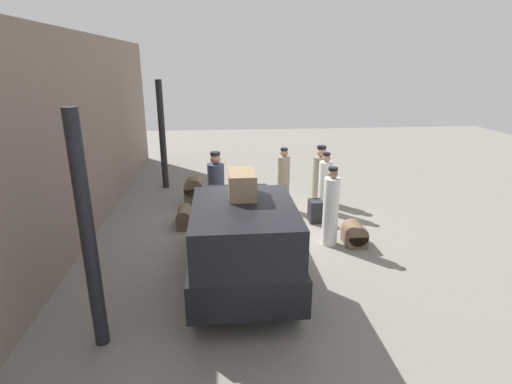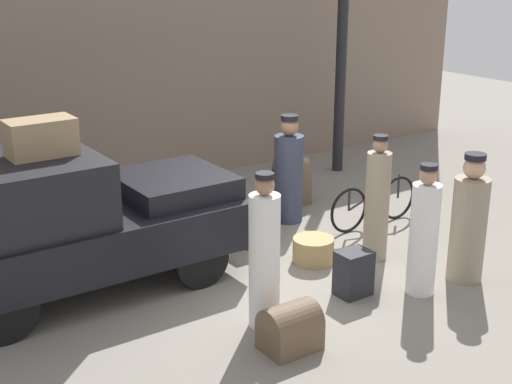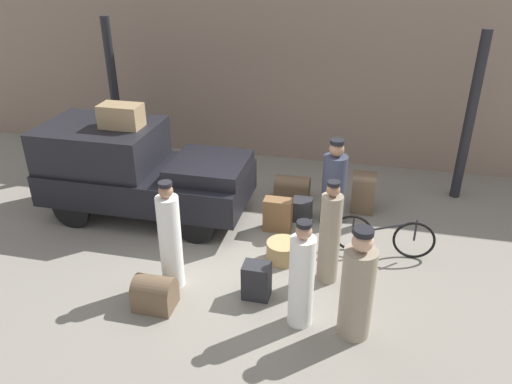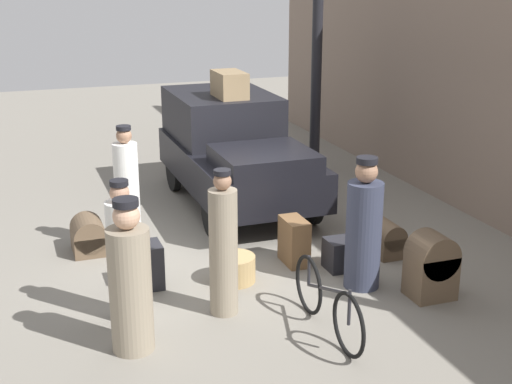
{
  "view_description": "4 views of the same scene",
  "coord_description": "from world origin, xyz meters",
  "px_view_note": "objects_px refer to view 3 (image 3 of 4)",
  "views": [
    {
      "loc": [
        -8.65,
        1.01,
        3.87
      ],
      "look_at": [
        0.2,
        0.2,
        0.95
      ],
      "focal_mm": 28.0,
      "sensor_mm": 36.0,
      "label": 1
    },
    {
      "loc": [
        -4.79,
        -7.07,
        3.88
      ],
      "look_at": [
        0.2,
        0.2,
        0.95
      ],
      "focal_mm": 50.0,
      "sensor_mm": 36.0,
      "label": 2
    },
    {
      "loc": [
        1.9,
        -7.15,
        4.79
      ],
      "look_at": [
        0.2,
        0.2,
        0.95
      ],
      "focal_mm": 35.0,
      "sensor_mm": 36.0,
      "label": 3
    },
    {
      "loc": [
        8.61,
        -2.81,
        3.8
      ],
      "look_at": [
        0.2,
        0.2,
        0.95
      ],
      "focal_mm": 50.0,
      "sensor_mm": 36.0,
      "label": 4
    }
  ],
  "objects_px": {
    "trunk_wicker_pale": "(363,191)",
    "suitcase_small_leather": "(302,210)",
    "bicycle": "(383,236)",
    "porter_standing_middle": "(302,278)",
    "porter_with_bicycle": "(357,289)",
    "trunk_barrel_dark": "(292,188)",
    "trunk_umber_medium": "(155,294)",
    "trunk_on_truck_roof": "(121,116)",
    "truck": "(136,168)",
    "conductor_in_dark_uniform": "(334,186)",
    "wicker_basket": "(283,251)",
    "trunk_large_brown": "(278,215)",
    "suitcase_black_upright": "(257,281)",
    "porter_lifting_near_truck": "(170,240)",
    "porter_carrying_trunk": "(330,236)"
  },
  "relations": [
    {
      "from": "trunk_wicker_pale",
      "to": "suitcase_small_leather",
      "type": "xyz_separation_m",
      "value": [
        -1.1,
        -0.66,
        -0.2
      ]
    },
    {
      "from": "bicycle",
      "to": "porter_standing_middle",
      "type": "distance_m",
      "value": 2.29
    },
    {
      "from": "porter_with_bicycle",
      "to": "trunk_barrel_dark",
      "type": "distance_m",
      "value": 4.03
    },
    {
      "from": "trunk_umber_medium",
      "to": "trunk_on_truck_roof",
      "type": "relative_size",
      "value": 0.77
    },
    {
      "from": "truck",
      "to": "conductor_in_dark_uniform",
      "type": "relative_size",
      "value": 2.31
    },
    {
      "from": "wicker_basket",
      "to": "conductor_in_dark_uniform",
      "type": "bearing_deg",
      "value": 65.15
    },
    {
      "from": "trunk_barrel_dark",
      "to": "trunk_large_brown",
      "type": "xyz_separation_m",
      "value": [
        -0.06,
        -1.3,
        0.08
      ]
    },
    {
      "from": "wicker_basket",
      "to": "porter_standing_middle",
      "type": "height_order",
      "value": "porter_standing_middle"
    },
    {
      "from": "porter_standing_middle",
      "to": "wicker_basket",
      "type": "bearing_deg",
      "value": 109.16
    },
    {
      "from": "suitcase_black_upright",
      "to": "trunk_large_brown",
      "type": "bearing_deg",
      "value": 91.64
    },
    {
      "from": "suitcase_small_leather",
      "to": "trunk_umber_medium",
      "type": "bearing_deg",
      "value": -119.5
    },
    {
      "from": "porter_standing_middle",
      "to": "trunk_wicker_pale",
      "type": "distance_m",
      "value": 3.6
    },
    {
      "from": "wicker_basket",
      "to": "trunk_barrel_dark",
      "type": "distance_m",
      "value": 2.24
    },
    {
      "from": "porter_lifting_near_truck",
      "to": "trunk_barrel_dark",
      "type": "relative_size",
      "value": 2.48
    },
    {
      "from": "bicycle",
      "to": "trunk_on_truck_roof",
      "type": "relative_size",
      "value": 2.26
    },
    {
      "from": "trunk_umber_medium",
      "to": "suitcase_small_leather",
      "type": "height_order",
      "value": "trunk_umber_medium"
    },
    {
      "from": "porter_carrying_trunk",
      "to": "conductor_in_dark_uniform",
      "type": "xyz_separation_m",
      "value": [
        -0.1,
        1.81,
        -0.04
      ]
    },
    {
      "from": "trunk_umber_medium",
      "to": "porter_carrying_trunk",
      "type": "bearing_deg",
      "value": 27.53
    },
    {
      "from": "porter_with_bicycle",
      "to": "conductor_in_dark_uniform",
      "type": "relative_size",
      "value": 0.99
    },
    {
      "from": "trunk_wicker_pale",
      "to": "suitcase_small_leather",
      "type": "distance_m",
      "value": 1.3
    },
    {
      "from": "trunk_large_brown",
      "to": "porter_with_bicycle",
      "type": "bearing_deg",
      "value": -58.18
    },
    {
      "from": "wicker_basket",
      "to": "porter_carrying_trunk",
      "type": "bearing_deg",
      "value": -25.34
    },
    {
      "from": "conductor_in_dark_uniform",
      "to": "porter_carrying_trunk",
      "type": "bearing_deg",
      "value": -86.94
    },
    {
      "from": "porter_carrying_trunk",
      "to": "trunk_umber_medium",
      "type": "relative_size",
      "value": 2.96
    },
    {
      "from": "trunk_umber_medium",
      "to": "trunk_large_brown",
      "type": "height_order",
      "value": "trunk_large_brown"
    },
    {
      "from": "bicycle",
      "to": "trunk_large_brown",
      "type": "relative_size",
      "value": 2.72
    },
    {
      "from": "wicker_basket",
      "to": "suitcase_small_leather",
      "type": "height_order",
      "value": "suitcase_small_leather"
    },
    {
      "from": "porter_carrying_trunk",
      "to": "trunk_umber_medium",
      "type": "height_order",
      "value": "porter_carrying_trunk"
    },
    {
      "from": "porter_carrying_trunk",
      "to": "bicycle",
      "type": "bearing_deg",
      "value": 47.45
    },
    {
      "from": "wicker_basket",
      "to": "conductor_in_dark_uniform",
      "type": "distance_m",
      "value": 1.69
    },
    {
      "from": "porter_with_bicycle",
      "to": "trunk_on_truck_roof",
      "type": "bearing_deg",
      "value": 150.74
    },
    {
      "from": "porter_carrying_trunk",
      "to": "trunk_barrel_dark",
      "type": "relative_size",
      "value": 2.4
    },
    {
      "from": "truck",
      "to": "bicycle",
      "type": "bearing_deg",
      "value": -5.41
    },
    {
      "from": "porter_standing_middle",
      "to": "trunk_on_truck_roof",
      "type": "bearing_deg",
      "value": 146.68
    },
    {
      "from": "porter_lifting_near_truck",
      "to": "suitcase_black_upright",
      "type": "distance_m",
      "value": 1.42
    },
    {
      "from": "porter_lifting_near_truck",
      "to": "suitcase_black_upright",
      "type": "xyz_separation_m",
      "value": [
        1.31,
        0.01,
        -0.53
      ]
    },
    {
      "from": "porter_with_bicycle",
      "to": "trunk_wicker_pale",
      "type": "bearing_deg",
      "value": 90.38
    },
    {
      "from": "porter_standing_middle",
      "to": "porter_lifting_near_truck",
      "type": "bearing_deg",
      "value": 168.82
    },
    {
      "from": "bicycle",
      "to": "suitcase_black_upright",
      "type": "relative_size",
      "value": 3.02
    },
    {
      "from": "porter_lifting_near_truck",
      "to": "porter_with_bicycle",
      "type": "bearing_deg",
      "value": -9.37
    },
    {
      "from": "trunk_umber_medium",
      "to": "trunk_on_truck_roof",
      "type": "xyz_separation_m",
      "value": [
        -1.58,
        2.57,
        1.72
      ]
    },
    {
      "from": "porter_with_bicycle",
      "to": "porter_lifting_near_truck",
      "type": "distance_m",
      "value": 2.8
    },
    {
      "from": "trunk_umber_medium",
      "to": "trunk_barrel_dark",
      "type": "distance_m",
      "value": 4.06
    },
    {
      "from": "truck",
      "to": "porter_carrying_trunk",
      "type": "bearing_deg",
      "value": -19.53
    },
    {
      "from": "wicker_basket",
      "to": "trunk_barrel_dark",
      "type": "xyz_separation_m",
      "value": [
        -0.21,
        2.23,
        0.07
      ]
    },
    {
      "from": "trunk_umber_medium",
      "to": "wicker_basket",
      "type": "bearing_deg",
      "value": 45.03
    },
    {
      "from": "trunk_barrel_dark",
      "to": "trunk_large_brown",
      "type": "bearing_deg",
      "value": -92.46
    },
    {
      "from": "truck",
      "to": "trunk_on_truck_roof",
      "type": "height_order",
      "value": "trunk_on_truck_roof"
    },
    {
      "from": "porter_with_bicycle",
      "to": "trunk_umber_medium",
      "type": "xyz_separation_m",
      "value": [
        -2.82,
        -0.1,
        -0.51
      ]
    },
    {
      "from": "truck",
      "to": "trunk_umber_medium",
      "type": "height_order",
      "value": "truck"
    }
  ]
}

